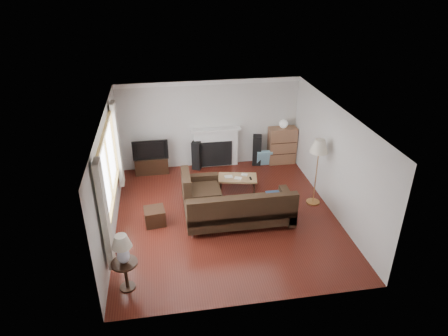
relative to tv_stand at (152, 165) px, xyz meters
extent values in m
cube|color=#4E1911|center=(1.69, -2.50, -0.23)|extent=(5.10, 5.60, 0.04)
cube|color=white|center=(1.69, -2.50, 2.27)|extent=(5.10, 5.60, 0.04)
cube|color=silver|center=(1.69, 0.25, 1.02)|extent=(5.00, 0.04, 2.50)
cube|color=silver|center=(1.69, -5.25, 1.02)|extent=(5.00, 0.04, 2.50)
cube|color=silver|center=(-0.81, -2.50, 1.02)|extent=(0.04, 5.50, 2.50)
cube|color=silver|center=(4.19, -2.50, 1.02)|extent=(0.04, 5.50, 2.50)
cube|color=olive|center=(-0.76, -2.70, 1.32)|extent=(0.12, 2.74, 1.54)
cube|color=beige|center=(-0.71, -4.22, 1.17)|extent=(0.10, 0.35, 2.10)
cube|color=beige|center=(-0.71, -1.18, 1.17)|extent=(0.10, 0.35, 2.10)
cube|color=white|center=(1.84, 0.14, 0.35)|extent=(1.40, 0.26, 1.15)
cube|color=black|center=(0.00, 0.00, 0.00)|extent=(0.91, 0.41, 0.46)
imported|color=black|center=(0.00, 0.00, 0.50)|extent=(0.96, 0.13, 0.55)
cube|color=black|center=(1.27, 0.05, 0.19)|extent=(0.32, 0.34, 0.83)
cube|color=black|center=(3.02, 0.05, 0.21)|extent=(0.31, 0.35, 0.88)
cube|color=#895C40|center=(3.76, 0.03, 0.31)|extent=(0.79, 0.37, 1.08)
sphere|color=white|center=(3.76, 0.03, 0.98)|extent=(0.24, 0.24, 0.24)
cube|color=black|center=(1.93, -2.85, 0.19)|extent=(2.59, 1.89, 0.84)
cube|color=#A0794C|center=(2.17, -1.37, -0.04)|extent=(1.06, 0.71, 0.38)
cube|color=black|center=(0.05, -2.54, -0.04)|extent=(0.49, 0.49, 0.38)
cube|color=#B57C3F|center=(3.89, -2.27, 0.61)|extent=(0.52, 0.52, 1.68)
cube|color=black|center=(-0.46, -4.50, 0.06)|extent=(0.47, 0.47, 0.58)
cube|color=silver|center=(-0.46, -4.50, 0.64)|extent=(0.35, 0.35, 0.57)
camera|label=1|loc=(0.37, -10.17, 5.00)|focal=32.00mm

